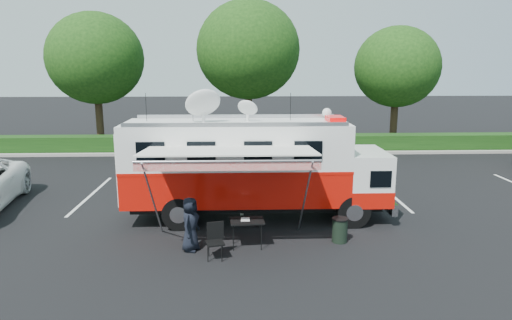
{
  "coord_description": "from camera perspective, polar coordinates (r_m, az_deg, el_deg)",
  "views": [
    {
      "loc": [
        -0.56,
        -14.76,
        5.12
      ],
      "look_at": [
        0.0,
        0.5,
        1.9
      ],
      "focal_mm": 32.0,
      "sensor_mm": 36.0,
      "label": 1
    }
  ],
  "objects": [
    {
      "name": "awning",
      "position": [
        12.5,
        -3.43,
        0.73
      ],
      "size": [
        4.77,
        2.48,
        2.88
      ],
      "color": "silver",
      "rests_on": "ground_plane"
    },
    {
      "name": "ground_plane",
      "position": [
        15.64,
        0.07,
        -7.21
      ],
      "size": [
        120.0,
        120.0,
        0.0
      ],
      "primitive_type": "plane",
      "color": "black",
      "rests_on": "ground"
    },
    {
      "name": "folding_chair",
      "position": [
        12.43,
        -5.12,
        -9.59
      ],
      "size": [
        0.56,
        0.58,
        0.97
      ],
      "color": "black",
      "rests_on": "ground_plane"
    },
    {
      "name": "trash_bin",
      "position": [
        13.71,
        10.43,
        -8.58
      ],
      "size": [
        0.48,
        0.48,
        0.73
      ],
      "color": "black",
      "rests_on": "ground_plane"
    },
    {
      "name": "command_truck",
      "position": [
        15.14,
        -0.22,
        -0.77
      ],
      "size": [
        8.74,
        2.41,
        4.2
      ],
      "color": "black",
      "rests_on": "ground_plane"
    },
    {
      "name": "stall_lines",
      "position": [
        18.49,
        -1.84,
        -4.17
      ],
      "size": [
        24.12,
        5.5,
        0.01
      ],
      "color": "silver",
      "rests_on": "ground_plane"
    },
    {
      "name": "folding_table",
      "position": [
        12.99,
        -1.13,
        -7.7
      ],
      "size": [
        1.0,
        0.74,
        0.81
      ],
      "color": "black",
      "rests_on": "ground_plane"
    },
    {
      "name": "back_border",
      "position": [
        27.72,
        1.45,
        11.65
      ],
      "size": [
        60.0,
        6.14,
        8.87
      ],
      "color": "#9E998E",
      "rests_on": "ground_plane"
    },
    {
      "name": "person",
      "position": [
        13.18,
        -8.11,
        -11.08
      ],
      "size": [
        0.69,
        0.86,
        1.53
      ],
      "primitive_type": "imported",
      "rotation": [
        0.0,
        0.0,
        1.26
      ],
      "color": "black",
      "rests_on": "ground_plane"
    }
  ]
}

